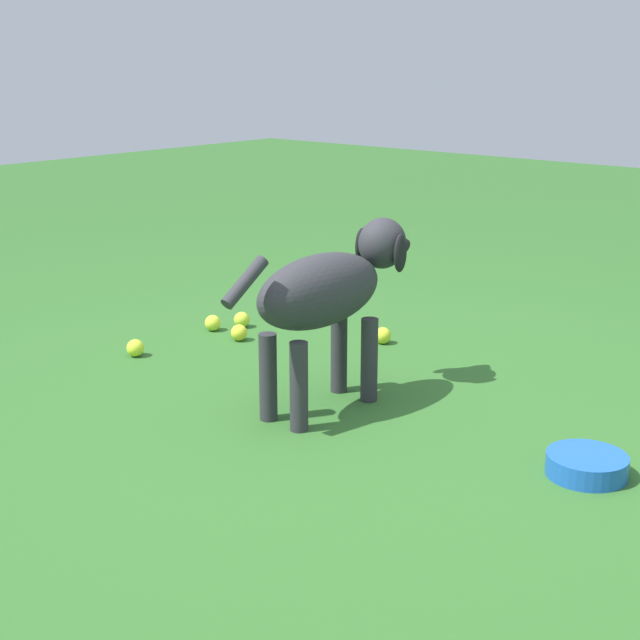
{
  "coord_description": "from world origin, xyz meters",
  "views": [
    {
      "loc": [
        -1.59,
        2.04,
        1.11
      ],
      "look_at": [
        0.23,
        -0.09,
        0.3
      ],
      "focal_mm": 52.57,
      "sensor_mm": 36.0,
      "label": 1
    }
  ],
  "objects_px": {
    "tennis_ball_0": "(213,323)",
    "tennis_ball_4": "(242,320)",
    "dog": "(331,291)",
    "tennis_ball_2": "(383,335)",
    "tennis_ball_1": "(239,333)",
    "water_bowl": "(587,465)",
    "tennis_ball_3": "(135,348)"
  },
  "relations": [
    {
      "from": "tennis_ball_0",
      "to": "tennis_ball_3",
      "type": "distance_m",
      "value": 0.42
    },
    {
      "from": "dog",
      "to": "tennis_ball_0",
      "type": "height_order",
      "value": "dog"
    },
    {
      "from": "tennis_ball_0",
      "to": "tennis_ball_2",
      "type": "distance_m",
      "value": 0.71
    },
    {
      "from": "tennis_ball_0",
      "to": "water_bowl",
      "type": "bearing_deg",
      "value": 171.08
    },
    {
      "from": "tennis_ball_1",
      "to": "water_bowl",
      "type": "relative_size",
      "value": 0.3
    },
    {
      "from": "tennis_ball_1",
      "to": "tennis_ball_2",
      "type": "bearing_deg",
      "value": -143.29
    },
    {
      "from": "water_bowl",
      "to": "tennis_ball_0",
      "type": "bearing_deg",
      "value": -8.92
    },
    {
      "from": "tennis_ball_0",
      "to": "tennis_ball_1",
      "type": "height_order",
      "value": "same"
    },
    {
      "from": "tennis_ball_2",
      "to": "tennis_ball_3",
      "type": "bearing_deg",
      "value": 50.23
    },
    {
      "from": "tennis_ball_4",
      "to": "water_bowl",
      "type": "distance_m",
      "value": 1.76
    },
    {
      "from": "dog",
      "to": "tennis_ball_4",
      "type": "distance_m",
      "value": 1.02
    },
    {
      "from": "tennis_ball_0",
      "to": "tennis_ball_3",
      "type": "xyz_separation_m",
      "value": [
        -0.03,
        0.42,
        0.0
      ]
    },
    {
      "from": "tennis_ball_4",
      "to": "water_bowl",
      "type": "height_order",
      "value": "tennis_ball_4"
    },
    {
      "from": "water_bowl",
      "to": "tennis_ball_1",
      "type": "bearing_deg",
      "value": -8.99
    },
    {
      "from": "dog",
      "to": "tennis_ball_0",
      "type": "relative_size",
      "value": 13.08
    },
    {
      "from": "tennis_ball_2",
      "to": "water_bowl",
      "type": "height_order",
      "value": "tennis_ball_2"
    },
    {
      "from": "tennis_ball_1",
      "to": "tennis_ball_4",
      "type": "relative_size",
      "value": 1.0
    },
    {
      "from": "tennis_ball_2",
      "to": "tennis_ball_4",
      "type": "relative_size",
      "value": 1.0
    },
    {
      "from": "tennis_ball_2",
      "to": "tennis_ball_3",
      "type": "distance_m",
      "value": 0.96
    },
    {
      "from": "dog",
      "to": "tennis_ball_4",
      "type": "relative_size",
      "value": 13.08
    },
    {
      "from": "tennis_ball_4",
      "to": "water_bowl",
      "type": "relative_size",
      "value": 0.3
    },
    {
      "from": "tennis_ball_2",
      "to": "tennis_ball_4",
      "type": "bearing_deg",
      "value": 19.25
    },
    {
      "from": "tennis_ball_1",
      "to": "tennis_ball_3",
      "type": "relative_size",
      "value": 1.0
    },
    {
      "from": "water_bowl",
      "to": "tennis_ball_4",
      "type": "bearing_deg",
      "value": -12.8
    },
    {
      "from": "tennis_ball_1",
      "to": "tennis_ball_2",
      "type": "xyz_separation_m",
      "value": [
        -0.46,
        -0.34,
        0.0
      ]
    },
    {
      "from": "tennis_ball_1",
      "to": "dog",
      "type": "bearing_deg",
      "value": 157.32
    },
    {
      "from": "dog",
      "to": "tennis_ball_3",
      "type": "height_order",
      "value": "dog"
    },
    {
      "from": "dog",
      "to": "water_bowl",
      "type": "relative_size",
      "value": 3.92
    },
    {
      "from": "tennis_ball_4",
      "to": "water_bowl",
      "type": "bearing_deg",
      "value": 167.2
    },
    {
      "from": "tennis_ball_0",
      "to": "tennis_ball_2",
      "type": "relative_size",
      "value": 1.0
    },
    {
      "from": "tennis_ball_2",
      "to": "tennis_ball_3",
      "type": "relative_size",
      "value": 1.0
    },
    {
      "from": "tennis_ball_0",
      "to": "tennis_ball_4",
      "type": "bearing_deg",
      "value": -116.89
    }
  ]
}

